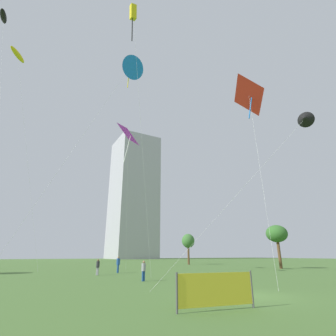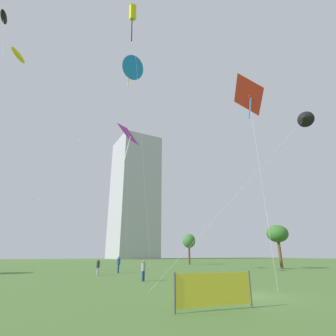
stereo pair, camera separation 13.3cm
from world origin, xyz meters
name	(u,v)px [view 1 (the left image)]	position (x,y,z in m)	size (l,w,h in m)	color
ground	(248,296)	(0.00, 0.00, 0.00)	(280.00, 280.00, 0.00)	#476B30
person_standing_0	(118,263)	(-0.75, 20.28, 1.07)	(0.41, 0.41, 1.85)	#1E478C
person_standing_1	(98,266)	(-3.72, 17.78, 0.91)	(0.35, 0.35, 1.58)	gray
person_standing_2	(144,269)	(-1.88, 9.74, 0.91)	(0.35, 0.35, 1.57)	#1E478C
kite_flying_0	(128,135)	(-1.54, 16.71, 16.12)	(4.90, 9.96, 17.40)	silver
kite_flying_1	(305,119)	(6.72, -0.66, 11.86)	(11.44, 5.18, 12.57)	silver
kite_flying_2	(18,55)	(-15.87, 24.88, 28.99)	(8.01, 3.16, 29.41)	silver
kite_flying_3	(133,14)	(-4.81, 7.19, 24.29)	(5.10, 5.39, 25.31)	silver
kite_flying_4	(129,69)	(-2.43, 15.15, 24.59)	(13.05, 5.82, 26.38)	silver
kite_flying_5	(3,17)	(-17.66, 20.55, 30.80)	(5.41, 6.07, 31.61)	silver
kite_flying_6	(249,96)	(5.44, 3.30, 15.89)	(4.13, 4.25, 17.06)	silver
park_tree_0	(188,241)	(21.15, 39.52, 4.88)	(2.83, 2.83, 6.48)	brown
park_tree_1	(277,234)	(24.38, 18.08, 5.14)	(3.30, 3.30, 6.56)	brown
distant_highrise_0	(133,196)	(37.89, 122.86, 33.17)	(21.71, 24.42, 66.34)	#A8A8AD
event_banner	(216,289)	(-3.79, -2.27, 0.74)	(3.37, 0.53, 1.40)	#4C4C4C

